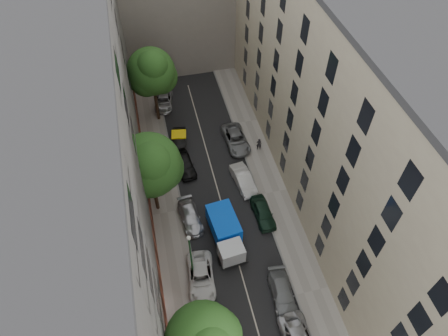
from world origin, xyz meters
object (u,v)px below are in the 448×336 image
object	(u,v)px
car_right_2	(263,213)
car_right_4	(236,139)
tarp_truck	(226,233)
tree_mid	(150,167)
car_left_2	(201,277)
car_left_4	(185,164)
car_left_6	(164,101)
pedestrian	(259,144)
car_right_1	(282,293)
tree_far	(152,73)
car_left_3	(190,217)
lamp_post	(190,252)
car_left_5	(180,141)
car_right_3	(243,180)

from	to	relation	value
car_right_2	car_right_4	xyz separation A→B (m)	(-0.08, 10.40, 0.01)
tarp_truck	tree_mid	world-z (taller)	tree_mid
tarp_truck	car_left_2	xyz separation A→B (m)	(-3.00, -3.37, -0.79)
car_left_2	car_right_4	size ratio (longest dim) A/B	0.95
car_left_4	car_left_6	bearing A→B (deg)	87.17
pedestrian	car_right_2	bearing A→B (deg)	91.64
tree_mid	car_right_1	bearing A→B (deg)	-51.69
car_right_1	tree_far	distance (m)	26.48
car_left_3	pedestrian	bearing A→B (deg)	34.39
car_right_4	pedestrian	bearing A→B (deg)	-36.93
tarp_truck	car_right_2	world-z (taller)	tarp_truck
tree_mid	car_left_2	bearing A→B (deg)	-72.58
lamp_post	car_right_2	bearing A→B (deg)	30.06
tarp_truck	car_left_5	xyz separation A→B (m)	(-2.20, 13.43, -0.78)
car_left_5	car_right_1	bearing A→B (deg)	-64.91
car_left_3	car_right_4	xyz separation A→B (m)	(6.94, 9.22, 0.07)
car_left_6	car_right_1	distance (m)	28.14
car_right_2	car_right_3	xyz separation A→B (m)	(-0.80, 4.45, 0.02)
car_right_2	pedestrian	world-z (taller)	pedestrian
car_right_1	pedestrian	xyz separation A→B (m)	(2.99, 17.05, 0.29)
car_left_2	lamp_post	xyz separation A→B (m)	(-0.60, 0.69, 3.36)
car_right_2	tree_far	bearing A→B (deg)	114.12
car_left_5	pedestrian	xyz separation A→B (m)	(8.59, -2.75, 0.25)
car_left_6	lamp_post	distance (m)	23.96
car_left_4	car_right_2	xyz separation A→B (m)	(6.40, -8.00, -0.03)
car_left_4	car_right_2	world-z (taller)	car_left_4
car_right_1	lamp_post	distance (m)	8.61
car_right_4	car_left_6	bearing A→B (deg)	126.37
tarp_truck	car_right_4	xyz separation A→B (m)	(4.12, 12.23, -0.75)
car_right_4	tree_far	size ratio (longest dim) A/B	0.53
car_left_4	tree_far	distance (m)	10.58
pedestrian	car_left_6	bearing A→B (deg)	-32.28
car_right_1	car_left_2	bearing A→B (deg)	159.23
car_left_3	lamp_post	world-z (taller)	lamp_post
tree_mid	tarp_truck	bearing A→B (deg)	-42.00
car_left_2	car_right_2	xyz separation A→B (m)	(7.20, 5.20, 0.03)
car_right_3	tree_mid	xyz separation A→B (m)	(-9.05, -1.19, 5.72)
tree_mid	car_right_3	bearing A→B (deg)	7.46
tree_mid	tree_far	distance (m)	13.35
car_left_6	pedestrian	world-z (taller)	pedestrian
car_left_2	lamp_post	distance (m)	3.48
tarp_truck	lamp_post	bearing A→B (deg)	-149.09
car_left_6	car_right_1	world-z (taller)	car_right_1
car_left_4	car_right_1	distance (m)	17.14
car_left_3	car_left_5	world-z (taller)	car_left_5
car_left_6	car_left_3	bearing A→B (deg)	-79.93
car_left_3	car_left_4	size ratio (longest dim) A/B	1.03
car_right_1	lamp_post	world-z (taller)	lamp_post
car_right_1	pedestrian	distance (m)	17.31
car_left_4	car_right_1	size ratio (longest dim) A/B	0.96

